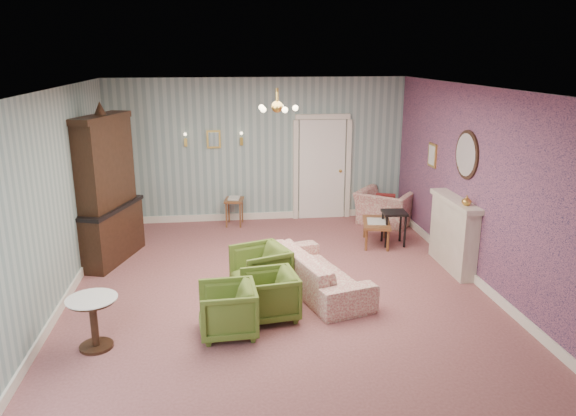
{
  "coord_description": "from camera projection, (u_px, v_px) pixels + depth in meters",
  "views": [
    {
      "loc": [
        -0.81,
        -7.5,
        3.36
      ],
      "look_at": [
        0.2,
        0.4,
        1.1
      ],
      "focal_mm": 34.25,
      "sensor_mm": 36.0,
      "label": 1
    }
  ],
  "objects": [
    {
      "name": "floor",
      "position": [
        278.0,
        287.0,
        8.17
      ],
      "size": [
        7.0,
        7.0,
        0.0
      ],
      "primitive_type": "plane",
      "color": "#945756",
      "rests_on": "ground"
    },
    {
      "name": "ceiling",
      "position": [
        277.0,
        88.0,
        7.38
      ],
      "size": [
        7.0,
        7.0,
        0.0
      ],
      "primitive_type": "plane",
      "rotation": [
        3.14,
        0.0,
        0.0
      ],
      "color": "white",
      "rests_on": "ground"
    },
    {
      "name": "wall_back",
      "position": [
        259.0,
        150.0,
        11.12
      ],
      "size": [
        6.0,
        0.0,
        6.0
      ],
      "primitive_type": "plane",
      "rotation": [
        1.57,
        0.0,
        0.0
      ],
      "color": "gray",
      "rests_on": "ground"
    },
    {
      "name": "wall_front",
      "position": [
        325.0,
        297.0,
        4.44
      ],
      "size": [
        6.0,
        0.0,
        6.0
      ],
      "primitive_type": "plane",
      "rotation": [
        -1.57,
        0.0,
        0.0
      ],
      "color": "gray",
      "rests_on": "ground"
    },
    {
      "name": "wall_left",
      "position": [
        57.0,
        199.0,
        7.41
      ],
      "size": [
        0.0,
        7.0,
        7.0
      ],
      "primitive_type": "plane",
      "rotation": [
        1.57,
        0.0,
        1.57
      ],
      "color": "gray",
      "rests_on": "ground"
    },
    {
      "name": "wall_right",
      "position": [
        478.0,
        186.0,
        8.15
      ],
      "size": [
        0.0,
        7.0,
        7.0
      ],
      "primitive_type": "plane",
      "rotation": [
        1.57,
        0.0,
        -1.57
      ],
      "color": "gray",
      "rests_on": "ground"
    },
    {
      "name": "wall_right_floral",
      "position": [
        477.0,
        186.0,
        8.14
      ],
      "size": [
        0.0,
        7.0,
        7.0
      ],
      "primitive_type": "plane",
      "rotation": [
        1.57,
        0.0,
        -1.57
      ],
      "color": "#BD5E77",
      "rests_on": "ground"
    },
    {
      "name": "door",
      "position": [
        322.0,
        167.0,
        11.34
      ],
      "size": [
        1.12,
        0.12,
        2.16
      ],
      "primitive_type": null,
      "color": "white",
      "rests_on": "floor"
    },
    {
      "name": "olive_chair_a",
      "position": [
        227.0,
        308.0,
        6.71
      ],
      "size": [
        0.67,
        0.71,
        0.7
      ],
      "primitive_type": "imported",
      "rotation": [
        0.0,
        0.0,
        -1.52
      ],
      "color": "#546C25",
      "rests_on": "floor"
    },
    {
      "name": "olive_chair_b",
      "position": [
        270.0,
        293.0,
        7.14
      ],
      "size": [
        0.72,
        0.75,
        0.69
      ],
      "primitive_type": "imported",
      "rotation": [
        0.0,
        0.0,
        -1.43
      ],
      "color": "#546C25",
      "rests_on": "floor"
    },
    {
      "name": "olive_chair_c",
      "position": [
        260.0,
        267.0,
        7.94
      ],
      "size": [
        0.87,
        0.9,
        0.74
      ],
      "primitive_type": "imported",
      "rotation": [
        0.0,
        0.0,
        -1.23
      ],
      "color": "#546C25",
      "rests_on": "floor"
    },
    {
      "name": "sofa_chintz",
      "position": [
        319.0,
        265.0,
        7.96
      ],
      "size": [
        1.12,
        2.11,
        0.79
      ],
      "primitive_type": "imported",
      "rotation": [
        0.0,
        0.0,
        1.85
      ],
      "color": "#A74346",
      "rests_on": "floor"
    },
    {
      "name": "wingback_chair",
      "position": [
        386.0,
        202.0,
        11.06
      ],
      "size": [
        1.25,
        1.2,
        0.92
      ],
      "primitive_type": "imported",
      "rotation": [
        0.0,
        0.0,
        2.46
      ],
      "color": "#A74346",
      "rests_on": "floor"
    },
    {
      "name": "dresser",
      "position": [
        106.0,
        185.0,
        8.91
      ],
      "size": [
        0.99,
        1.63,
        2.57
      ],
      "primitive_type": null,
      "rotation": [
        0.0,
        0.0,
        -0.32
      ],
      "color": "black",
      "rests_on": "floor"
    },
    {
      "name": "fireplace",
      "position": [
        453.0,
        234.0,
        8.75
      ],
      "size": [
        0.3,
        1.4,
        1.16
      ],
      "primitive_type": null,
      "color": "beige",
      "rests_on": "floor"
    },
    {
      "name": "mantel_vase",
      "position": [
        467.0,
        201.0,
        8.19
      ],
      "size": [
        0.15,
        0.15,
        0.15
      ],
      "primitive_type": "imported",
      "color": "gold",
      "rests_on": "fireplace"
    },
    {
      "name": "oval_mirror",
      "position": [
        466.0,
        155.0,
        8.41
      ],
      "size": [
        0.04,
        0.76,
        0.84
      ],
      "primitive_type": null,
      "color": "white",
      "rests_on": "wall_right"
    },
    {
      "name": "framed_print",
      "position": [
        432.0,
        155.0,
        9.77
      ],
      "size": [
        0.04,
        0.34,
        0.42
      ],
      "primitive_type": null,
      "color": "gold",
      "rests_on": "wall_right"
    },
    {
      "name": "coffee_table",
      "position": [
        376.0,
        233.0,
        9.94
      ],
      "size": [
        0.65,
        0.93,
        0.43
      ],
      "primitive_type": null,
      "rotation": [
        0.0,
        0.0,
        -0.22
      ],
      "color": "brown",
      "rests_on": "floor"
    },
    {
      "name": "side_table_black",
      "position": [
        393.0,
        228.0,
        9.89
      ],
      "size": [
        0.45,
        0.45,
        0.63
      ],
      "primitive_type": null,
      "rotation": [
        0.0,
        0.0,
        -0.08
      ],
      "color": "black",
      "rests_on": "floor"
    },
    {
      "name": "pedestal_table",
      "position": [
        94.0,
        323.0,
        6.4
      ],
      "size": [
        0.71,
        0.71,
        0.64
      ],
      "primitive_type": null,
      "rotation": [
        0.0,
        0.0,
        -0.24
      ],
      "color": "black",
      "rests_on": "floor"
    },
    {
      "name": "nesting_table",
      "position": [
        234.0,
        211.0,
        11.04
      ],
      "size": [
        0.42,
        0.5,
        0.59
      ],
      "primitive_type": null,
      "rotation": [
        0.0,
        0.0,
        -0.16
      ],
      "color": "brown",
      "rests_on": "floor"
    },
    {
      "name": "gilt_mirror_back",
      "position": [
        214.0,
        139.0,
        10.9
      ],
      "size": [
        0.28,
        0.06,
        0.36
      ],
      "primitive_type": null,
      "color": "gold",
      "rests_on": "wall_back"
    },
    {
      "name": "sconce_left",
      "position": [
        186.0,
        140.0,
        10.82
      ],
      "size": [
        0.16,
        0.12,
        0.3
      ],
      "primitive_type": null,
      "color": "gold",
      "rests_on": "wall_back"
    },
    {
      "name": "sconce_right",
      "position": [
        241.0,
        139.0,
        10.95
      ],
      "size": [
        0.16,
        0.12,
        0.3
      ],
      "primitive_type": null,
      "color": "gold",
      "rests_on": "wall_back"
    },
    {
      "name": "chandelier",
      "position": [
        277.0,
        108.0,
        7.46
      ],
      "size": [
        0.56,
        0.56,
        0.36
      ],
      "primitive_type": null,
      "color": "gold",
      "rests_on": "ceiling"
    },
    {
      "name": "burgundy_cushion",
      "position": [
        385.0,
        203.0,
        10.91
      ],
      "size": [
        0.41,
        0.28,
        0.39
      ],
      "primitive_type": "cube",
      "rotation": [
        0.17,
        0.0,
        -0.35
      ],
      "color": "maroon",
      "rests_on": "wingback_chair"
    }
  ]
}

